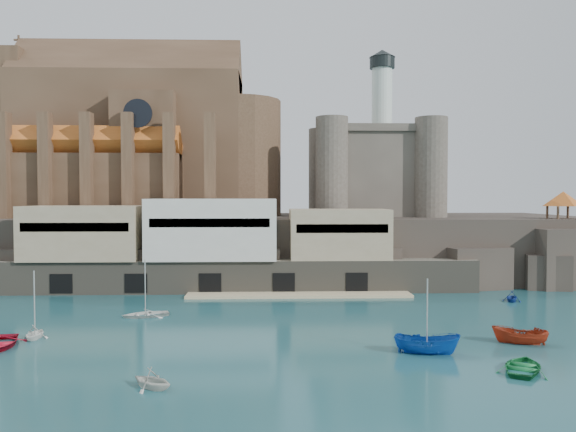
# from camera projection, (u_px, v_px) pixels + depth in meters

# --- Properties ---
(ground) EXTENTS (300.00, 300.00, 0.00)m
(ground) POSITION_uv_depth(u_px,v_px,m) (288.00, 328.00, 57.00)
(ground) COLOR #17454C
(ground) RESTS_ON ground
(promontory) EXTENTS (100.00, 36.00, 10.00)m
(promontory) POSITION_uv_depth(u_px,v_px,m) (280.00, 245.00, 96.15)
(promontory) COLOR black
(promontory) RESTS_ON ground
(quay) EXTENTS (70.00, 12.00, 13.05)m
(quay) POSITION_uv_depth(u_px,v_px,m) (211.00, 248.00, 79.52)
(quay) COLOR #625C4E
(quay) RESTS_ON ground
(church) EXTENTS (47.00, 25.93, 30.51)m
(church) POSITION_uv_depth(u_px,v_px,m) (142.00, 146.00, 97.28)
(church) COLOR #453020
(church) RESTS_ON promontory
(castle_keep) EXTENTS (21.20, 21.20, 29.30)m
(castle_keep) POSITION_uv_depth(u_px,v_px,m) (373.00, 168.00, 97.90)
(castle_keep) COLOR #494239
(castle_keep) RESTS_ON promontory
(rock_outcrop) EXTENTS (14.50, 10.50, 8.70)m
(rock_outcrop) POSITION_uv_depth(u_px,v_px,m) (563.00, 259.00, 83.99)
(rock_outcrop) COLOR black
(rock_outcrop) RESTS_ON ground
(pavilion) EXTENTS (6.40, 6.40, 5.40)m
(pavilion) POSITION_uv_depth(u_px,v_px,m) (563.00, 201.00, 83.84)
(pavilion) COLOR #453020
(pavilion) RESTS_ON rock_outcrop
(boat_1) EXTENTS (3.09, 3.41, 3.38)m
(boat_1) POSITION_uv_depth(u_px,v_px,m) (152.00, 388.00, 39.02)
(boat_1) COLOR silver
(boat_1) RESTS_ON ground
(boat_2) EXTENTS (2.53, 2.49, 5.50)m
(boat_2) POSITION_uv_depth(u_px,v_px,m) (427.00, 354.00, 47.52)
(boat_2) COLOR #10449F
(boat_2) RESTS_ON ground
(boat_3) EXTENTS (3.99, 2.96, 5.53)m
(boat_3) POSITION_uv_depth(u_px,v_px,m) (524.00, 370.00, 43.06)
(boat_3) COLOR #18773A
(boat_3) RESTS_ON ground
(boat_4) EXTENTS (2.84, 1.81, 3.20)m
(boat_4) POSITION_uv_depth(u_px,v_px,m) (35.00, 339.00, 52.59)
(boat_4) COLOR white
(boat_4) RESTS_ON ground
(boat_5) EXTENTS (2.36, 2.33, 4.86)m
(boat_5) POSITION_uv_depth(u_px,v_px,m) (520.00, 344.00, 50.74)
(boat_5) COLOR maroon
(boat_5) RESTS_ON ground
(boat_6) EXTENTS (2.24, 3.81, 5.13)m
(boat_6) POSITION_uv_depth(u_px,v_px,m) (145.00, 316.00, 62.36)
(boat_6) COLOR white
(boat_6) RESTS_ON ground
(boat_7) EXTENTS (3.20, 2.73, 3.18)m
(boat_7) POSITION_uv_depth(u_px,v_px,m) (512.00, 301.00, 71.36)
(boat_7) COLOR navy
(boat_7) RESTS_ON ground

